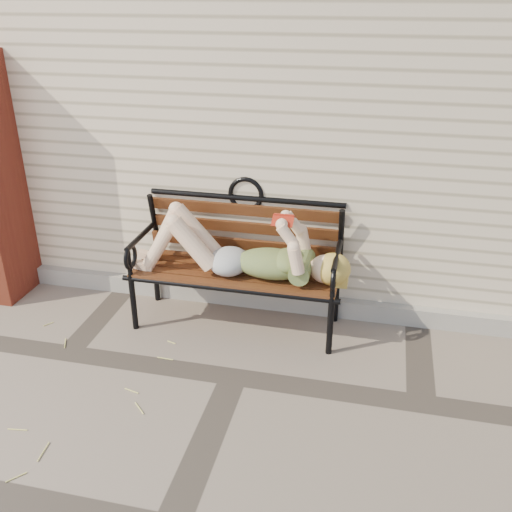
# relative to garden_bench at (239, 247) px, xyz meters

# --- Properties ---
(ground) EXTENTS (80.00, 80.00, 0.00)m
(ground) POSITION_rel_garden_bench_xyz_m (0.15, -0.76, -0.62)
(ground) COLOR #746559
(ground) RESTS_ON ground
(house_wall) EXTENTS (8.00, 4.00, 3.00)m
(house_wall) POSITION_rel_garden_bench_xyz_m (0.15, 2.24, 0.88)
(house_wall) COLOR beige
(house_wall) RESTS_ON ground
(foundation_strip) EXTENTS (8.00, 0.10, 0.15)m
(foundation_strip) POSITION_rel_garden_bench_xyz_m (0.15, 0.21, -0.55)
(foundation_strip) COLOR gray
(foundation_strip) RESTS_ON ground
(garden_bench) EXTENTS (1.71, 0.68, 1.11)m
(garden_bench) POSITION_rel_garden_bench_xyz_m (0.00, 0.00, 0.00)
(garden_bench) COLOR black
(garden_bench) RESTS_ON ground
(reading_woman) EXTENTS (1.61, 0.37, 0.51)m
(reading_woman) POSITION_rel_garden_bench_xyz_m (0.01, -0.14, 0.04)
(reading_woman) COLOR #0A3E47
(reading_woman) RESTS_ON ground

